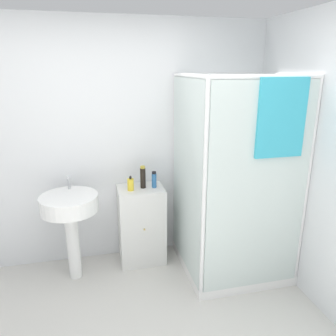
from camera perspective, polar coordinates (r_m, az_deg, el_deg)
wall_back at (r=3.45m, az=-10.29°, el=3.89°), size 6.40×0.06×2.50m
shower_enclosure at (r=3.38m, az=10.65°, el=-9.68°), size 0.99×1.02×1.97m
vanity_cabinet at (r=3.55m, az=-4.64°, el=-9.80°), size 0.47×0.39×0.84m
sink at (r=3.27m, az=-16.69°, el=-7.30°), size 0.54×0.54×1.01m
soap_dispenser at (r=3.31m, az=-6.53°, el=-2.85°), size 0.07×0.07×0.15m
shampoo_bottle_tall_black at (r=3.35m, az=-4.39°, el=-1.62°), size 0.06×0.06×0.23m
shampoo_bottle_blue at (r=3.36m, az=-2.44°, el=-2.06°), size 0.05×0.05×0.17m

